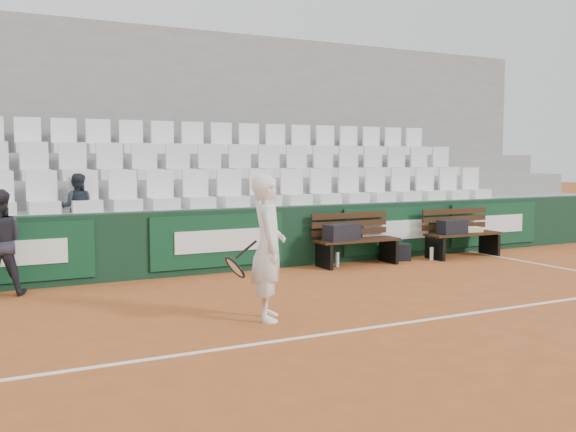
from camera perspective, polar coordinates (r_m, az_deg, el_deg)
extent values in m
plane|color=#A55325|center=(6.94, 7.02, -9.91)|extent=(80.00, 80.00, 0.00)
cube|color=white|center=(6.94, 7.02, -9.87)|extent=(18.00, 0.06, 0.01)
cube|color=#10301D|center=(10.34, -5.46, -2.13)|extent=(18.00, 0.30, 1.00)
cube|color=#0C381E|center=(9.48, -23.38, -3.06)|extent=(2.20, 0.04, 0.82)
cube|color=#0C381E|center=(10.11, -6.16, -2.19)|extent=(2.20, 0.04, 0.82)
cube|color=#0C381E|center=(11.75, 9.52, -1.23)|extent=(2.20, 0.04, 0.82)
cube|color=#0C381E|center=(13.32, 17.84, -0.67)|extent=(2.20, 0.04, 0.82)
cube|color=gray|center=(10.92, -6.67, -1.77)|extent=(18.00, 0.95, 1.00)
cube|color=gray|center=(11.79, -8.29, -0.19)|extent=(18.00, 0.95, 1.45)
cube|color=gray|center=(12.67, -9.69, 1.17)|extent=(18.00, 0.95, 1.90)
cube|color=gray|center=(13.25, -10.58, 6.73)|extent=(18.00, 0.30, 4.40)
cube|color=silver|center=(10.70, -6.39, 2.47)|extent=(11.90, 0.44, 0.63)
cube|color=silver|center=(11.58, -8.08, 4.87)|extent=(11.90, 0.44, 0.63)
cube|color=silver|center=(12.49, -9.53, 6.92)|extent=(11.90, 0.44, 0.63)
cube|color=#371D10|center=(10.93, 6.17, -3.21)|extent=(1.50, 0.56, 0.45)
cube|color=#331D0F|center=(12.21, 15.28, -2.50)|extent=(1.50, 0.56, 0.45)
cube|color=black|center=(10.68, 4.80, -1.44)|extent=(0.68, 0.40, 0.27)
cube|color=black|center=(11.96, 14.41, -0.94)|extent=(0.55, 0.27, 0.25)
cube|color=beige|center=(12.39, 16.06, -1.15)|extent=(0.37, 0.30, 0.09)
cube|color=black|center=(11.57, 9.52, -3.18)|extent=(0.56, 0.44, 0.30)
cylinder|color=#AFBFC6|center=(10.73, 4.38, -3.88)|extent=(0.07, 0.07, 0.25)
cylinder|color=silver|center=(11.65, 12.64, -3.31)|extent=(0.07, 0.07, 0.24)
imported|color=white|center=(7.12, -1.77, -2.83)|extent=(0.58, 0.69, 1.62)
torus|color=black|center=(6.99, -4.74, -4.58)|extent=(0.19, 0.30, 0.26)
cylinder|color=black|center=(7.01, -3.75, -2.99)|extent=(0.26, 0.03, 0.20)
imported|color=#1E242D|center=(10.17, -18.28, 3.26)|extent=(0.60, 0.53, 1.03)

